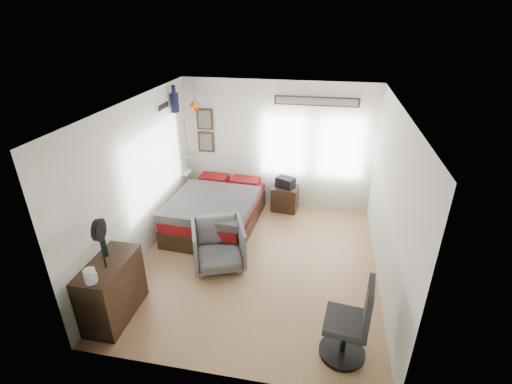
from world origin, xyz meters
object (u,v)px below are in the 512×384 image
(bed, at_px, (216,210))
(dresser, at_px, (112,290))
(task_chair, at_px, (351,327))
(armchair, at_px, (218,245))
(nightstand, at_px, (285,198))

(bed, relative_size, dresser, 2.24)
(bed, bearing_deg, task_chair, -44.18)
(bed, distance_m, dresser, 2.73)
(armchair, distance_m, nightstand, 2.32)
(dresser, xyz_separation_m, nightstand, (1.97, 3.56, -0.18))
(task_chair, bearing_deg, dresser, -174.74)
(dresser, bearing_deg, armchair, 51.68)
(dresser, relative_size, task_chair, 0.87)
(dresser, relative_size, nightstand, 1.87)
(bed, height_order, dresser, dresser)
(dresser, xyz_separation_m, armchair, (1.11, 1.41, -0.06))
(nightstand, xyz_separation_m, task_chair, (1.23, -3.65, 0.20))
(armchair, relative_size, task_chair, 0.75)
(dresser, bearing_deg, bed, 74.84)
(bed, distance_m, armchair, 1.29)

